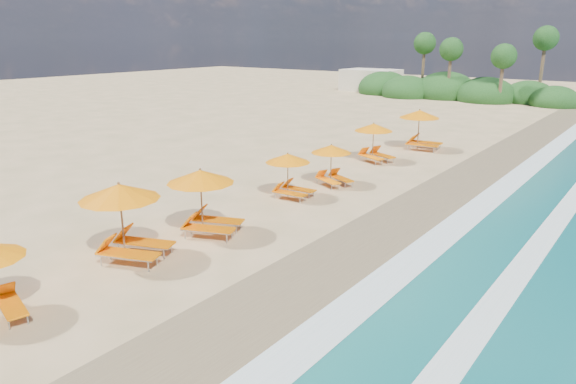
{
  "coord_description": "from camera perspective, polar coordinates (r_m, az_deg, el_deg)",
  "views": [
    {
      "loc": [
        11.62,
        -15.6,
        6.97
      ],
      "look_at": [
        0.0,
        0.0,
        1.2
      ],
      "focal_mm": 32.76,
      "sensor_mm": 36.0,
      "label": 1
    }
  ],
  "objects": [
    {
      "name": "ground",
      "position": [
        20.66,
        0.0,
        -3.19
      ],
      "size": [
        160.0,
        160.0,
        0.0
      ],
      "primitive_type": "plane",
      "color": "tan",
      "rests_on": "ground"
    },
    {
      "name": "wet_sand",
      "position": [
        18.71,
        9.92,
        -5.6
      ],
      "size": [
        4.0,
        160.0,
        0.01
      ],
      "primitive_type": "cube",
      "color": "#85734F",
      "rests_on": "ground"
    },
    {
      "name": "surf_foam",
      "position": [
        17.77,
        17.75,
        -7.32
      ],
      "size": [
        4.0,
        160.0,
        0.01
      ],
      "color": "white",
      "rests_on": "ground"
    },
    {
      "name": "station_2",
      "position": [
        17.55,
        -17.06,
        -2.57
      ],
      "size": [
        3.35,
        3.31,
        2.59
      ],
      "rotation": [
        0.0,
        0.0,
        0.38
      ],
      "color": "olive",
      "rests_on": "ground"
    },
    {
      "name": "station_3",
      "position": [
        19.2,
        -8.86,
        -0.6
      ],
      "size": [
        3.21,
        3.17,
        2.47
      ],
      "rotation": [
        0.0,
        0.0,
        0.39
      ],
      "color": "olive",
      "rests_on": "ground"
    },
    {
      "name": "station_4",
      "position": [
        23.41,
        0.31,
        2.12
      ],
      "size": [
        2.31,
        2.17,
        2.05
      ],
      "rotation": [
        0.0,
        0.0,
        0.08
      ],
      "color": "olive",
      "rests_on": "ground"
    },
    {
      "name": "station_5",
      "position": [
        25.55,
        4.88,
        3.24
      ],
      "size": [
        2.63,
        2.61,
        2.01
      ],
      "rotation": [
        0.0,
        0.0,
        -0.42
      ],
      "color": "olive",
      "rests_on": "ground"
    },
    {
      "name": "station_6",
      "position": [
        30.76,
        9.43,
        5.6
      ],
      "size": [
        2.93,
        2.89,
        2.25
      ],
      "rotation": [
        0.0,
        0.0,
        -0.4
      ],
      "color": "olive",
      "rests_on": "ground"
    },
    {
      "name": "station_7",
      "position": [
        34.68,
        14.32,
        6.85
      ],
      "size": [
        2.98,
        2.81,
        2.58
      ],
      "rotation": [
        0.0,
        0.0,
        0.12
      ],
      "color": "olive",
      "rests_on": "ground"
    },
    {
      "name": "treeline",
      "position": [
        65.08,
        17.47,
        10.52
      ],
      "size": [
        25.8,
        8.8,
        9.74
      ],
      "color": "#163D14",
      "rests_on": "ground"
    },
    {
      "name": "beach_building",
      "position": [
        72.15,
        8.98,
        11.9
      ],
      "size": [
        7.0,
        5.0,
        2.8
      ],
      "primitive_type": "cube",
      "color": "beige",
      "rests_on": "ground"
    }
  ]
}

